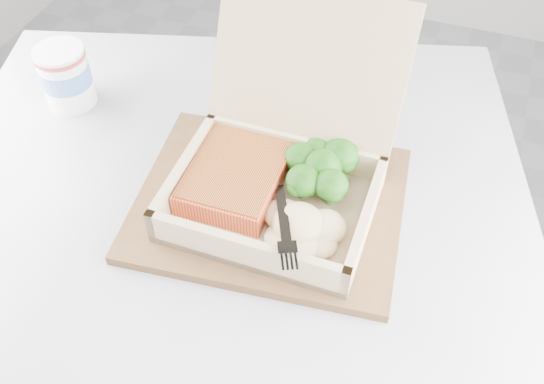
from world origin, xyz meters
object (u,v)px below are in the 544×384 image
(cafe_table, at_px, (233,300))
(serving_tray, at_px, (270,203))
(takeout_container, at_px, (284,156))
(paper_cup, at_px, (65,75))

(cafe_table, relative_size, serving_tray, 2.94)
(serving_tray, distance_m, takeout_container, 0.06)
(takeout_container, bearing_deg, serving_tray, -105.47)
(cafe_table, distance_m, takeout_container, 0.26)
(takeout_container, xyz_separation_m, paper_cup, (-0.34, 0.06, -0.02))
(cafe_table, bearing_deg, paper_cup, 156.34)
(cafe_table, distance_m, serving_tray, 0.20)
(takeout_container, height_order, paper_cup, takeout_container)
(cafe_table, xyz_separation_m, serving_tray, (0.04, 0.03, 0.19))
(serving_tray, relative_size, takeout_container, 1.20)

